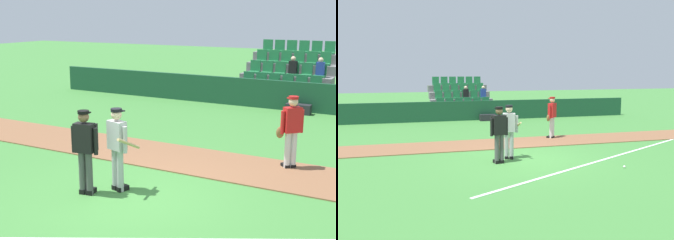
% 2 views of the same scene
% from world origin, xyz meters
% --- Properties ---
extents(ground_plane, '(80.00, 80.00, 0.00)m').
position_xyz_m(ground_plane, '(0.00, 0.00, 0.00)').
color(ground_plane, '#42843A').
extents(infield_dirt_path, '(28.00, 2.08, 0.03)m').
position_xyz_m(infield_dirt_path, '(0.00, 2.75, 0.01)').
color(infield_dirt_path, brown).
rests_on(infield_dirt_path, ground).
extents(foul_line_chalk, '(10.65, 5.71, 0.01)m').
position_xyz_m(foul_line_chalk, '(3.00, -0.50, 0.01)').
color(foul_line_chalk, white).
rests_on(foul_line_chalk, ground).
extents(dugout_fence, '(20.00, 0.16, 1.12)m').
position_xyz_m(dugout_fence, '(0.00, 10.12, 0.56)').
color(dugout_fence, '#19472D').
rests_on(dugout_fence, ground).
extents(stadium_bleachers, '(3.90, 3.80, 2.45)m').
position_xyz_m(stadium_bleachers, '(0.01, 12.42, 0.73)').
color(stadium_bleachers, slate).
rests_on(stadium_bleachers, ground).
extents(batter_grey_jersey, '(0.59, 0.80, 1.76)m').
position_xyz_m(batter_grey_jersey, '(-0.38, 0.20, 0.97)').
color(batter_grey_jersey, '#B2B2B2').
rests_on(batter_grey_jersey, ground).
extents(umpire_home_plate, '(0.58, 0.35, 1.76)m').
position_xyz_m(umpire_home_plate, '(-0.84, -0.27, 1.00)').
color(umpire_home_plate, '#4C4C4C').
rests_on(umpire_home_plate, ground).
extents(runner_red_jersey, '(0.57, 0.50, 1.76)m').
position_xyz_m(runner_red_jersey, '(2.40, 3.32, 0.96)').
color(runner_red_jersey, silver).
rests_on(runner_red_jersey, ground).
extents(baseball, '(0.07, 0.07, 0.07)m').
position_xyz_m(baseball, '(2.57, -1.84, 0.04)').
color(baseball, white).
rests_on(baseball, ground).
extents(equipment_bag, '(0.90, 0.36, 0.36)m').
position_xyz_m(equipment_bag, '(1.12, 9.67, 0.18)').
color(equipment_bag, '#232328').
rests_on(equipment_bag, ground).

